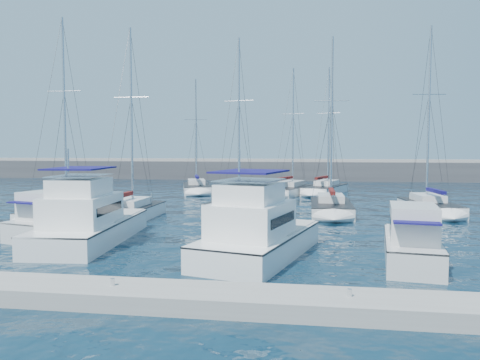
# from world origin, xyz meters

# --- Properties ---
(ground) EXTENTS (220.00, 220.00, 0.00)m
(ground) POSITION_xyz_m (0.00, 0.00, 0.00)
(ground) COLOR black
(ground) RESTS_ON ground
(breakwater) EXTENTS (160.00, 6.00, 4.45)m
(breakwater) POSITION_xyz_m (0.00, 52.00, 1.05)
(breakwater) COLOR #424244
(breakwater) RESTS_ON ground
(dock) EXTENTS (40.00, 2.20, 0.60)m
(dock) POSITION_xyz_m (0.00, -11.00, 0.30)
(dock) COLOR gray
(dock) RESTS_ON ground
(dock_cleat_centre) EXTENTS (0.16, 0.16, 0.25)m
(dock_cleat_centre) POSITION_xyz_m (0.00, -11.00, 0.72)
(dock_cleat_centre) COLOR silver
(dock_cleat_centre) RESTS_ON dock
(dock_cleat_near_stbd) EXTENTS (0.16, 0.16, 0.25)m
(dock_cleat_near_stbd) POSITION_xyz_m (8.00, -11.00, 0.72)
(dock_cleat_near_stbd) COLOR silver
(dock_cleat_near_stbd) RESTS_ON dock
(motor_yacht_port_outer) EXTENTS (4.31, 6.32, 3.20)m
(motor_yacht_port_outer) POSITION_xyz_m (-8.32, -0.36, 0.94)
(motor_yacht_port_outer) COLOR silver
(motor_yacht_port_outer) RESTS_ON ground
(motor_yacht_port_inner) EXTENTS (4.43, 10.32, 4.69)m
(motor_yacht_port_inner) POSITION_xyz_m (-5.55, -1.70, 1.13)
(motor_yacht_port_inner) COLOR white
(motor_yacht_port_inner) RESTS_ON ground
(motor_yacht_stbd_inner) EXTENTS (5.87, 9.63, 4.69)m
(motor_yacht_stbd_inner) POSITION_xyz_m (4.18, -3.80, 1.13)
(motor_yacht_stbd_inner) COLOR white
(motor_yacht_stbd_inner) RESTS_ON ground
(motor_yacht_stbd_outer) EXTENTS (3.25, 7.03, 3.20)m
(motor_yacht_stbd_outer) POSITION_xyz_m (11.36, -3.87, 0.94)
(motor_yacht_stbd_outer) COLOR silver
(motor_yacht_stbd_outer) RESTS_ON ground
(sailboat_mid_a) EXTENTS (3.09, 7.75, 15.29)m
(sailboat_mid_a) POSITION_xyz_m (-11.51, 6.04, 0.53)
(sailboat_mid_a) COLOR white
(sailboat_mid_a) RESTS_ON ground
(sailboat_mid_b) EXTENTS (3.16, 8.38, 14.54)m
(sailboat_mid_b) POSITION_xyz_m (-6.59, 6.76, 0.52)
(sailboat_mid_b) COLOR white
(sailboat_mid_b) RESTS_ON ground
(sailboat_mid_c) EXTENTS (4.45, 7.78, 14.86)m
(sailboat_mid_c) POSITION_xyz_m (0.53, 12.58, 0.54)
(sailboat_mid_c) COLOR white
(sailboat_mid_c) RESTS_ON ground
(sailboat_mid_d) EXTENTS (3.21, 8.10, 14.62)m
(sailboat_mid_d) POSITION_xyz_m (8.37, 12.19, 0.52)
(sailboat_mid_d) COLOR silver
(sailboat_mid_d) RESTS_ON ground
(sailboat_mid_e) EXTENTS (3.87, 7.86, 15.52)m
(sailboat_mid_e) POSITION_xyz_m (16.29, 13.55, 0.54)
(sailboat_mid_e) COLOR white
(sailboat_mid_e) RESTS_ON ground
(sailboat_back_a) EXTENTS (5.25, 8.77, 13.85)m
(sailboat_back_a) POSITION_xyz_m (-6.71, 28.04, 0.51)
(sailboat_back_a) COLOR white
(sailboat_back_a) RESTS_ON ground
(sailboat_back_b) EXTENTS (5.73, 9.25, 14.69)m
(sailboat_back_b) POSITION_xyz_m (4.41, 27.15, 0.51)
(sailboat_back_b) COLOR silver
(sailboat_back_b) RESTS_ON ground
(sailboat_back_c) EXTENTS (5.75, 9.13, 14.93)m
(sailboat_back_c) POSITION_xyz_m (8.44, 28.74, 0.52)
(sailboat_back_c) COLOR white
(sailboat_back_c) RESTS_ON ground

